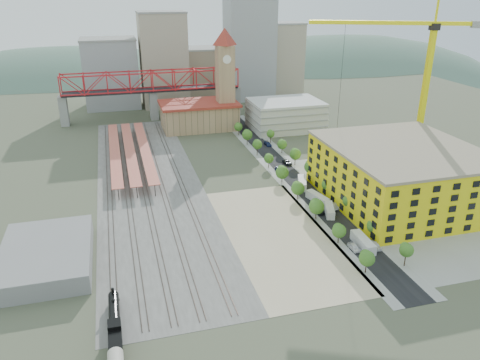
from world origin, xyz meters
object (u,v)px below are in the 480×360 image
object	(u,v)px
locomotive	(115,321)
clock_tower	(225,69)
tower_crane	(417,67)
site_trailer_d	(302,183)
site_trailer_c	(317,198)
site_trailer_a	(363,243)
site_trailer_b	(329,210)
construction_building	(401,174)
car_0	(354,247)

from	to	relation	value
locomotive	clock_tower	bearing A→B (deg)	67.43
tower_crane	site_trailer_d	bearing A→B (deg)	-170.83
site_trailer_c	tower_crane	bearing A→B (deg)	10.98
site_trailer_a	site_trailer_d	bearing A→B (deg)	91.84
tower_crane	site_trailer_b	world-z (taller)	tower_crane
site_trailer_a	site_trailer_b	xyz separation A→B (m)	(0.00, 20.88, -0.14)
tower_crane	site_trailer_d	distance (m)	59.47
construction_building	car_0	distance (m)	38.92
tower_crane	site_trailer_b	xyz separation A→B (m)	(-45.57, -29.58, -37.63)
site_trailer_b	site_trailer_d	world-z (taller)	site_trailer_d
clock_tower	site_trailer_a	size ratio (longest dim) A/B	5.07
site_trailer_a	locomotive	bearing A→B (deg)	-164.67
clock_tower	construction_building	distance (m)	107.36
locomotive	car_0	size ratio (longest dim) A/B	4.26
site_trailer_d	construction_building	bearing A→B (deg)	-16.81
site_trailer_a	clock_tower	bearing A→B (deg)	95.54
site_trailer_b	car_0	size ratio (longest dim) A/B	1.95
clock_tower	site_trailer_c	size ratio (longest dim) A/B	5.33
clock_tower	tower_crane	xyz separation A→B (m)	(53.57, -73.25, 10.19)
construction_building	site_trailer_b	xyz separation A→B (m)	(-26.00, -2.83, -8.15)
site_trailer_b	site_trailer_c	world-z (taller)	site_trailer_c
construction_building	car_0	size ratio (longest dim) A/B	10.71
construction_building	tower_crane	size ratio (longest dim) A/B	0.80
site_trailer_c	site_trailer_a	bearing A→B (deg)	-103.26
clock_tower	locomotive	bearing A→B (deg)	-112.57
site_trailer_c	site_trailer_d	size ratio (longest dim) A/B	0.96
construction_building	locomotive	bearing A→B (deg)	-156.74
tower_crane	construction_building	bearing A→B (deg)	-126.19
clock_tower	site_trailer_b	bearing A→B (deg)	-85.55
tower_crane	site_trailer_a	xyz separation A→B (m)	(-45.57, -50.46, -37.48)
clock_tower	car_0	distance (m)	127.67
locomotive	tower_crane	bearing A→B (deg)	30.72
clock_tower	locomotive	world-z (taller)	clock_tower
construction_building	site_trailer_d	distance (m)	33.41
site_trailer_b	car_0	xyz separation A→B (m)	(-3.00, -21.66, -0.46)
site_trailer_c	site_trailer_b	bearing A→B (deg)	-103.26
tower_crane	site_trailer_c	distance (m)	62.51
site_trailer_b	car_0	world-z (taller)	site_trailer_b
site_trailer_a	site_trailer_c	size ratio (longest dim) A/B	1.05
tower_crane	site_trailer_a	world-z (taller)	tower_crane
clock_tower	locomotive	distance (m)	153.47
clock_tower	site_trailer_a	world-z (taller)	clock_tower
construction_building	car_0	xyz separation A→B (m)	(-29.00, -24.50, -8.60)
site_trailer_a	site_trailer_b	bearing A→B (deg)	91.84
clock_tower	site_trailer_d	bearing A→B (deg)	-84.33
tower_crane	site_trailer_d	size ratio (longest dim) A/B	6.19
clock_tower	site_trailer_a	distance (m)	126.94
construction_building	clock_tower	bearing A→B (deg)	108.78
car_0	clock_tower	bearing A→B (deg)	90.73
locomotive	site_trailer_d	distance (m)	88.48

